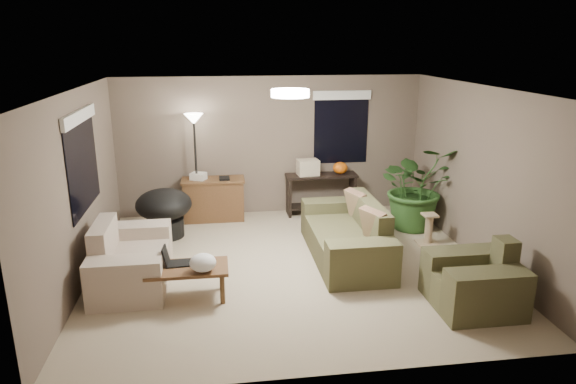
{
  "coord_description": "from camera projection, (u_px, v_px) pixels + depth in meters",
  "views": [
    {
      "loc": [
        -0.95,
        -6.64,
        3.09
      ],
      "look_at": [
        0.0,
        0.2,
        1.05
      ],
      "focal_mm": 32.0,
      "sensor_mm": 36.0,
      "label": 1
    }
  ],
  "objects": [
    {
      "name": "room_shell",
      "position": [
        290.0,
        182.0,
        6.95
      ],
      "size": [
        5.5,
        5.5,
        5.5
      ],
      "color": "#BFAF8E",
      "rests_on": "ground"
    },
    {
      "name": "main_sofa",
      "position": [
        348.0,
        238.0,
        7.56
      ],
      "size": [
        0.95,
        2.2,
        0.85
      ],
      "color": "#4D4C2E",
      "rests_on": "ground"
    },
    {
      "name": "throw_pillows",
      "position": [
        366.0,
        214.0,
        7.5
      ],
      "size": [
        0.4,
        1.4,
        0.47
      ],
      "color": "#8C7251",
      "rests_on": "main_sofa"
    },
    {
      "name": "loveseat",
      "position": [
        130.0,
        262.0,
        6.75
      ],
      "size": [
        0.9,
        1.6,
        0.85
      ],
      "color": "#BEB5A2",
      "rests_on": "ground"
    },
    {
      "name": "armchair",
      "position": [
        474.0,
        283.0,
        6.15
      ],
      "size": [
        0.95,
        1.0,
        0.85
      ],
      "color": "brown",
      "rests_on": "ground"
    },
    {
      "name": "coffee_table",
      "position": [
        187.0,
        271.0,
        6.32
      ],
      "size": [
        1.0,
        0.55,
        0.42
      ],
      "color": "brown",
      "rests_on": "ground"
    },
    {
      "name": "laptop",
      "position": [
        174.0,
        260.0,
        6.36
      ],
      "size": [
        0.37,
        0.25,
        0.24
      ],
      "color": "black",
      "rests_on": "coffee_table"
    },
    {
      "name": "plastic_bag",
      "position": [
        203.0,
        263.0,
        6.16
      ],
      "size": [
        0.33,
        0.3,
        0.22
      ],
      "primitive_type": "ellipsoid",
      "rotation": [
        0.0,
        0.0,
        -0.05
      ],
      "color": "white",
      "rests_on": "coffee_table"
    },
    {
      "name": "desk",
      "position": [
        214.0,
        199.0,
        9.14
      ],
      "size": [
        1.1,
        0.5,
        0.75
      ],
      "color": "brown",
      "rests_on": "ground"
    },
    {
      "name": "desk_papers",
      "position": [
        204.0,
        177.0,
        8.98
      ],
      "size": [
        0.7,
        0.3,
        0.12
      ],
      "color": "silver",
      "rests_on": "desk"
    },
    {
      "name": "console_table",
      "position": [
        321.0,
        191.0,
        9.43
      ],
      "size": [
        1.3,
        0.4,
        0.75
      ],
      "color": "black",
      "rests_on": "ground"
    },
    {
      "name": "pumpkin",
      "position": [
        340.0,
        168.0,
        9.36
      ],
      "size": [
        0.32,
        0.32,
        0.22
      ],
      "primitive_type": "ellipsoid",
      "rotation": [
        0.0,
        0.0,
        0.26
      ],
      "color": "orange",
      "rests_on": "console_table"
    },
    {
      "name": "cardboard_box",
      "position": [
        308.0,
        167.0,
        9.27
      ],
      "size": [
        0.4,
        0.32,
        0.28
      ],
      "primitive_type": "cube",
      "rotation": [
        0.0,
        0.0,
        0.11
      ],
      "color": "beige",
      "rests_on": "console_table"
    },
    {
      "name": "papasan_chair",
      "position": [
        164.0,
        209.0,
        8.31
      ],
      "size": [
        1.16,
        1.16,
        0.8
      ],
      "color": "black",
      "rests_on": "ground"
    },
    {
      "name": "floor_lamp",
      "position": [
        194.0,
        132.0,
        8.72
      ],
      "size": [
        0.32,
        0.32,
        1.91
      ],
      "color": "black",
      "rests_on": "ground"
    },
    {
      "name": "ceiling_fixture",
      "position": [
        290.0,
        93.0,
        6.62
      ],
      "size": [
        0.5,
        0.5,
        0.1
      ],
      "primitive_type": "cylinder",
      "color": "white",
      "rests_on": "room_shell"
    },
    {
      "name": "houseplant",
      "position": [
        416.0,
        196.0,
        8.67
      ],
      "size": [
        1.32,
        1.47,
        1.15
      ],
      "primitive_type": "imported",
      "color": "#2D5923",
      "rests_on": "ground"
    },
    {
      "name": "cat_scratching_post",
      "position": [
        428.0,
        231.0,
        8.05
      ],
      "size": [
        0.32,
        0.32,
        0.5
      ],
      "color": "tan",
      "rests_on": "ground"
    },
    {
      "name": "window_left",
      "position": [
        81.0,
        144.0,
        6.72
      ],
      "size": [
        0.05,
        1.56,
        1.33
      ],
      "color": "black",
      "rests_on": "room_shell"
    },
    {
      "name": "window_back",
      "position": [
        341.0,
        115.0,
        9.33
      ],
      "size": [
        1.06,
        0.05,
        1.33
      ],
      "color": "black",
      "rests_on": "room_shell"
    }
  ]
}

